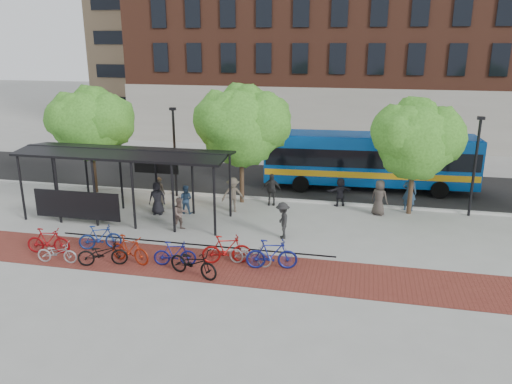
% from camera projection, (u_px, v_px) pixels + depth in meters
% --- Properties ---
extents(ground, '(160.00, 160.00, 0.00)m').
position_uv_depth(ground, '(285.00, 226.00, 24.28)').
color(ground, '#9E9E99').
rests_on(ground, ground).
extents(asphalt_street, '(160.00, 8.00, 0.01)m').
position_uv_depth(asphalt_street, '(306.00, 183.00, 31.75)').
color(asphalt_street, black).
rests_on(asphalt_street, ground).
extents(curb, '(160.00, 0.25, 0.12)m').
position_uv_depth(curb, '(297.00, 201.00, 28.00)').
color(curb, '#B7B7B2').
rests_on(curb, ground).
extents(brick_strip, '(24.00, 3.00, 0.01)m').
position_uv_depth(brick_strip, '(216.00, 266.00, 20.02)').
color(brick_strip, maroon).
rests_on(brick_strip, ground).
extents(bike_rack_rail, '(12.00, 0.05, 0.95)m').
position_uv_depth(bike_rack_rail, '(193.00, 254.00, 21.13)').
color(bike_rack_rail, black).
rests_on(bike_rack_rail, ground).
extents(building_brick, '(55.00, 14.00, 20.00)m').
position_uv_depth(building_brick, '(448.00, 25.00, 43.60)').
color(building_brick, brown).
rests_on(building_brick, ground).
extents(bus_shelter, '(10.60, 3.07, 3.60)m').
position_uv_depth(bus_shelter, '(122.00, 160.00, 24.64)').
color(bus_shelter, black).
rests_on(bus_shelter, ground).
extents(tree_a, '(4.90, 4.00, 6.18)m').
position_uv_depth(tree_a, '(91.00, 121.00, 28.64)').
color(tree_a, '#382619').
rests_on(tree_a, ground).
extents(tree_b, '(5.15, 4.20, 6.47)m').
position_uv_depth(tree_b, '(243.00, 123.00, 26.71)').
color(tree_b, '#382619').
rests_on(tree_b, ground).
extents(tree_c, '(4.66, 3.80, 5.92)m').
position_uv_depth(tree_c, '(417.00, 137.00, 24.98)').
color(tree_c, '#382619').
rests_on(tree_c, ground).
extents(lamp_post_left, '(0.35, 0.20, 5.12)m').
position_uv_depth(lamp_post_left, '(175.00, 150.00, 28.29)').
color(lamp_post_left, black).
rests_on(lamp_post_left, ground).
extents(lamp_post_right, '(0.35, 0.20, 5.12)m').
position_uv_depth(lamp_post_right, '(475.00, 164.00, 24.99)').
color(lamp_post_right, black).
rests_on(lamp_post_right, ground).
extents(bus, '(12.55, 3.52, 3.35)m').
position_uv_depth(bus, '(369.00, 158.00, 29.94)').
color(bus, '#084496').
rests_on(bus, ground).
extents(bike_1, '(1.93, 0.80, 1.12)m').
position_uv_depth(bike_1, '(48.00, 241.00, 21.08)').
color(bike_1, maroon).
rests_on(bike_1, ground).
extents(bike_2, '(1.73, 0.75, 0.88)m').
position_uv_depth(bike_2, '(57.00, 252.00, 20.21)').
color(bike_2, '#9A9A9C').
rests_on(bike_2, ground).
extents(bike_3, '(1.86, 1.15, 1.09)m').
position_uv_depth(bike_3, '(100.00, 237.00, 21.52)').
color(bike_3, navy).
rests_on(bike_3, ground).
extents(bike_4, '(2.09, 1.28, 1.04)m').
position_uv_depth(bike_4, '(103.00, 253.00, 19.95)').
color(bike_4, black).
rests_on(bike_4, ground).
extents(bike_5, '(2.01, 1.05, 1.16)m').
position_uv_depth(bike_5, '(130.00, 249.00, 20.17)').
color(bike_5, maroon).
rests_on(bike_5, ground).
extents(bike_7, '(1.78, 0.80, 1.03)m').
position_uv_depth(bike_7, '(175.00, 254.00, 19.91)').
color(bike_7, navy).
rests_on(bike_7, ground).
extents(bike_8, '(2.28, 1.36, 1.13)m').
position_uv_depth(bike_8, '(193.00, 262.00, 19.00)').
color(bike_8, black).
rests_on(bike_8, ground).
extents(bike_9, '(2.07, 1.14, 1.20)m').
position_uv_depth(bike_9, '(226.00, 249.00, 20.12)').
color(bike_9, maroon).
rests_on(bike_9, ground).
extents(bike_10, '(1.89, 0.89, 0.95)m').
position_uv_depth(bike_10, '(250.00, 254.00, 19.96)').
color(bike_10, '#949396').
rests_on(bike_10, ground).
extents(bike_11, '(2.12, 0.95, 1.23)m').
position_uv_depth(bike_11, '(272.00, 254.00, 19.61)').
color(bike_11, navy).
rests_on(bike_11, ground).
extents(pedestrian_0, '(0.94, 0.70, 1.73)m').
position_uv_depth(pedestrian_0, '(157.00, 198.00, 25.79)').
color(pedestrian_0, black).
rests_on(pedestrian_0, ground).
extents(pedestrian_1, '(0.71, 0.54, 1.74)m').
position_uv_depth(pedestrian_1, '(160.00, 193.00, 26.67)').
color(pedestrian_1, '#443E36').
rests_on(pedestrian_1, ground).
extents(pedestrian_2, '(0.75, 0.59, 1.53)m').
position_uv_depth(pedestrian_2, '(185.00, 199.00, 25.94)').
color(pedestrian_2, '#223750').
rests_on(pedestrian_2, ground).
extents(pedestrian_3, '(1.38, 1.09, 1.87)m').
position_uv_depth(pedestrian_3, '(233.00, 195.00, 26.12)').
color(pedestrian_3, brown).
rests_on(pedestrian_3, ground).
extents(pedestrian_4, '(1.07, 0.52, 1.77)m').
position_uv_depth(pedestrian_4, '(271.00, 189.00, 27.26)').
color(pedestrian_4, '#272727').
rests_on(pedestrian_4, ground).
extents(pedestrian_5, '(1.52, 1.06, 1.58)m').
position_uv_depth(pedestrian_5, '(340.00, 192.00, 27.11)').
color(pedestrian_5, black).
rests_on(pedestrian_5, ground).
extents(pedestrian_6, '(1.08, 0.94, 1.86)m').
position_uv_depth(pedestrian_6, '(379.00, 198.00, 25.67)').
color(pedestrian_6, '#3A332F').
rests_on(pedestrian_6, ground).
extents(pedestrian_7, '(0.80, 0.59, 1.98)m').
position_uv_depth(pedestrian_7, '(409.00, 193.00, 26.31)').
color(pedestrian_7, '#233952').
rests_on(pedestrian_7, ground).
extents(pedestrian_8, '(0.97, 0.98, 1.59)m').
position_uv_depth(pedestrian_8, '(180.00, 214.00, 23.64)').
color(pedestrian_8, brown).
rests_on(pedestrian_8, ground).
extents(pedestrian_9, '(0.93, 1.24, 1.71)m').
position_uv_depth(pedestrian_9, '(283.00, 221.00, 22.61)').
color(pedestrian_9, black).
rests_on(pedestrian_9, ground).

